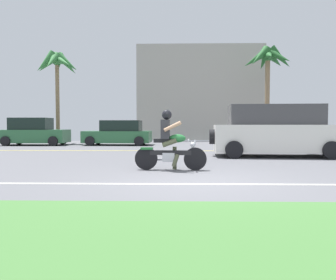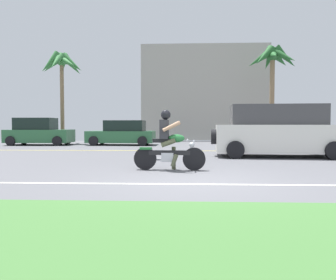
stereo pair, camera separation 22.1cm
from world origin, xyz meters
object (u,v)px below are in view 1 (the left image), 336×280
object	(u,v)px
parked_car_1	(119,133)
motorcyclist	(170,145)
parked_car_0	(34,132)
palm_tree_1	(269,62)
palm_tree_0	(57,66)
suv_nearby	(275,132)

from	to	relation	value
parked_car_1	motorcyclist	bearing A→B (deg)	-73.58
parked_car_0	parked_car_1	distance (m)	5.06
motorcyclist	palm_tree_1	xyz separation A→B (m)	(6.56, 14.59, 4.89)
parked_car_0	palm_tree_1	world-z (taller)	palm_tree_1
palm_tree_0	palm_tree_1	xyz separation A→B (m)	(14.09, 1.81, 0.56)
parked_car_1	suv_nearby	bearing A→B (deg)	-44.43
motorcyclist	suv_nearby	xyz separation A→B (m)	(3.97, 3.98, 0.27)
motorcyclist	parked_car_1	xyz separation A→B (m)	(-3.26, 11.07, 0.01)
suv_nearby	palm_tree_0	xyz separation A→B (m)	(-11.49, 8.80, 4.06)
palm_tree_1	parked_car_1	bearing A→B (deg)	-160.28
palm_tree_0	motorcyclist	bearing A→B (deg)	-59.51
suv_nearby	parked_car_1	world-z (taller)	suv_nearby
parked_car_0	palm_tree_1	xyz separation A→B (m)	(14.88, 3.72, 4.82)
parked_car_1	palm_tree_1	distance (m)	11.52
parked_car_0	palm_tree_1	bearing A→B (deg)	14.03
parked_car_0	parked_car_1	xyz separation A→B (m)	(5.05, 0.20, -0.06)
suv_nearby	parked_car_1	size ratio (longest dim) A/B	1.24
parked_car_0	palm_tree_1	distance (m)	16.07
motorcyclist	palm_tree_1	size ratio (longest dim) A/B	0.29
motorcyclist	palm_tree_0	world-z (taller)	palm_tree_0
parked_car_1	palm_tree_1	bearing A→B (deg)	19.72
suv_nearby	palm_tree_1	world-z (taller)	palm_tree_1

